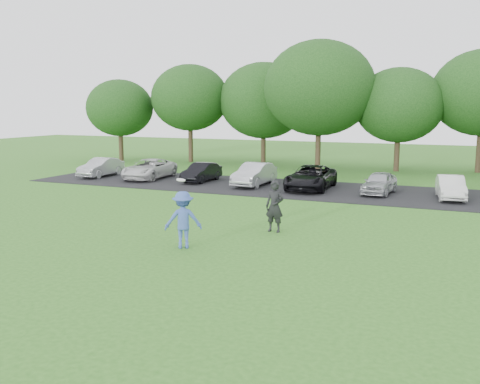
# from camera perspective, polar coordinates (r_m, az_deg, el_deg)

# --- Properties ---
(ground) EXTENTS (100.00, 100.00, 0.00)m
(ground) POSITION_cam_1_polar(r_m,az_deg,el_deg) (16.09, -4.94, -6.41)
(ground) COLOR #2E681D
(ground) RESTS_ON ground
(parking_lot) EXTENTS (32.00, 6.50, 0.03)m
(parking_lot) POSITION_cam_1_polar(r_m,az_deg,el_deg) (27.98, 7.67, 0.26)
(parking_lot) COLOR black
(parking_lot) RESTS_ON ground
(frisbee_player) EXTENTS (1.31, 1.15, 2.15)m
(frisbee_player) POSITION_cam_1_polar(r_m,az_deg,el_deg) (16.40, -6.09, -2.96)
(frisbee_player) COLOR #3E5AB0
(frisbee_player) RESTS_ON ground
(camera_bystander) EXTENTS (0.67, 0.46, 1.78)m
(camera_bystander) POSITION_cam_1_polar(r_m,az_deg,el_deg) (18.42, 3.72, -1.55)
(camera_bystander) COLOR black
(camera_bystander) RESTS_ON ground
(parked_cars) EXTENTS (27.86, 4.52, 1.23)m
(parked_cars) POSITION_cam_1_polar(r_m,az_deg,el_deg) (28.32, 5.43, 1.61)
(parked_cars) COLOR #AAADB1
(parked_cars) RESTS_ON parking_lot
(tree_row) EXTENTS (42.39, 9.85, 8.64)m
(tree_row) POSITION_cam_1_polar(r_m,az_deg,el_deg) (36.88, 14.27, 9.83)
(tree_row) COLOR #38281C
(tree_row) RESTS_ON ground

